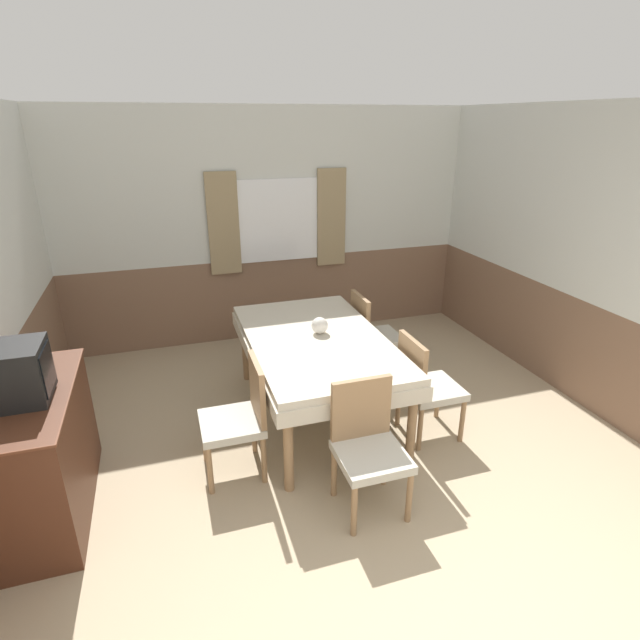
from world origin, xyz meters
The scene contains 10 objects.
wall_back centered at (0.00, 4.51, 1.30)m, with size 5.02×0.10×2.60m.
wall_right centered at (2.34, 2.24, 1.30)m, with size 0.05×4.89×2.60m.
dining_table centered at (-0.06, 2.59, 0.66)m, with size 1.13×1.91×0.76m.
chair_right_far centered at (0.68, 3.13, 0.47)m, with size 0.44×0.44×0.88m.
chair_left_near centered at (-0.81, 2.05, 0.47)m, with size 0.44×0.44×0.88m.
chair_right_near centered at (0.68, 2.05, 0.47)m, with size 0.44×0.44×0.88m.
chair_head_near centered at (-0.06, 1.46, 0.47)m, with size 0.44×0.44×0.88m.
sideboard centered at (-2.07, 2.04, 0.45)m, with size 0.46×1.24×0.88m.
tv centered at (-2.08, 1.98, 1.06)m, with size 0.29×0.36×0.35m.
vase centered at (-0.01, 2.66, 0.83)m, with size 0.14×0.14×0.14m.
Camera 1 is at (-1.20, -1.04, 2.45)m, focal length 28.00 mm.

